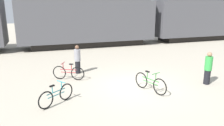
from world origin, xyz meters
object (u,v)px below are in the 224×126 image
object	(u,v)px
bicycle_teal	(56,95)
person_in_green	(208,68)
freight_train	(88,14)
bicycle_green	(150,83)
bicycle_maroon	(68,73)
person_in_grey	(78,59)

from	to	relation	value
bicycle_teal	person_in_green	world-z (taller)	person_in_green
freight_train	bicycle_green	world-z (taller)	freight_train
bicycle_maroon	person_in_grey	size ratio (longest dim) A/B	0.95
freight_train	person_in_green	world-z (taller)	freight_train
bicycle_maroon	bicycle_teal	xyz separation A→B (m)	(-0.80, -2.74, -0.01)
bicycle_maroon	bicycle_green	xyz separation A→B (m)	(3.26, -2.70, 0.02)
bicycle_teal	person_in_grey	bearing A→B (deg)	68.73
freight_train	bicycle_teal	distance (m)	12.49
freight_train	bicycle_maroon	bearing A→B (deg)	-108.39
freight_train	person_in_green	distance (m)	12.28
bicycle_maroon	person_in_green	bearing A→B (deg)	-23.26
bicycle_teal	person_in_green	distance (m)	7.13
bicycle_teal	person_in_grey	distance (m)	3.99
person_in_green	person_in_grey	bearing A→B (deg)	-23.00
person_in_grey	person_in_green	xyz separation A→B (m)	(5.68, -3.67, -0.00)
person_in_grey	bicycle_green	bearing A→B (deg)	-63.23
person_in_green	bicycle_maroon	bearing A→B (deg)	-13.38
freight_train	bicycle_teal	size ratio (longest dim) A/B	27.26
bicycle_green	bicycle_teal	bearing A→B (deg)	-179.37
bicycle_maroon	bicycle_green	world-z (taller)	bicycle_green
person_in_grey	person_in_green	bearing A→B (deg)	-41.78
freight_train	person_in_green	xyz separation A→B (m)	(3.36, -11.62, -2.11)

